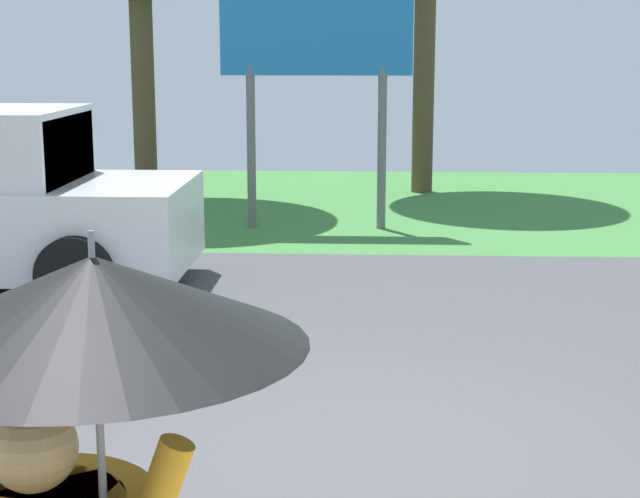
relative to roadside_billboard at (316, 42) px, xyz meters
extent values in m
cube|color=#4C4C4F|center=(0.85, -5.77, -2.60)|extent=(40.00, 8.00, 0.10)
cube|color=#44843F|center=(0.85, 2.23, -2.60)|extent=(40.00, 8.00, 0.10)
sphere|color=tan|center=(-0.06, -11.55, -0.96)|extent=(0.22, 0.22, 0.22)
cylinder|color=gray|center=(0.11, -11.55, -0.92)|extent=(0.02, 0.02, 0.75)
cone|color=black|center=(0.11, -11.55, -0.59)|extent=(1.02, 1.02, 0.22)
cylinder|color=gray|center=(0.11, -11.55, -0.47)|extent=(0.02, 0.02, 0.10)
cube|color=#2D3842|center=(-2.39, -3.61, -1.12)|extent=(0.10, 1.70, 0.77)
cylinder|color=black|center=(-2.04, -2.61, -2.17)|extent=(0.76, 0.28, 0.76)
cylinder|color=black|center=(-2.04, -4.61, -2.17)|extent=(0.76, 0.28, 0.76)
cylinder|color=slate|center=(-0.90, 0.00, -1.45)|extent=(0.12, 0.12, 2.20)
cylinder|color=slate|center=(0.90, 0.00, -1.45)|extent=(0.12, 0.12, 2.20)
cube|color=#1E72B2|center=(0.00, 0.00, 0.25)|extent=(2.60, 0.10, 1.40)
cylinder|color=brown|center=(1.63, 3.52, -0.24)|extent=(0.36, 0.36, 4.62)
cylinder|color=brown|center=(-2.85, 2.08, -0.69)|extent=(0.36, 0.36, 3.72)
camera|label=1|loc=(0.76, -13.82, 0.01)|focal=56.59mm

